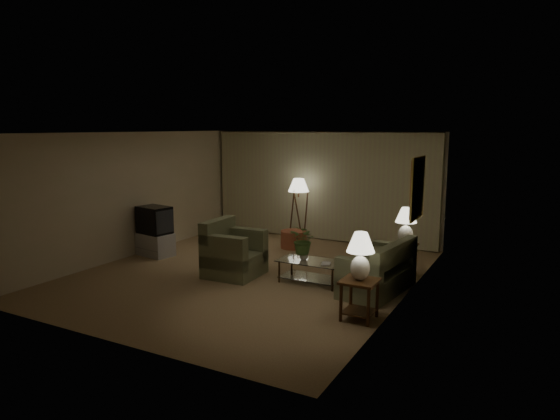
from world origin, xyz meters
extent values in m
plane|color=#9E8557|center=(0.00, 0.00, 0.00)|extent=(7.00, 7.00, 0.00)
cube|color=beige|center=(0.00, 3.50, 1.35)|extent=(6.00, 0.04, 2.70)
cube|color=beige|center=(-3.00, 0.00, 1.35)|extent=(0.04, 7.00, 2.70)
cube|color=beige|center=(3.00, 0.00, 1.35)|extent=(0.04, 7.00, 2.70)
cube|color=white|center=(0.00, 0.00, 2.70)|extent=(6.00, 7.00, 0.04)
cube|color=#BEB793|center=(0.00, 3.42, 1.35)|extent=(5.85, 0.12, 2.65)
cube|color=gold|center=(2.98, 0.80, 1.75)|extent=(0.03, 0.90, 1.10)
cube|color=maroon|center=(2.95, 0.80, 1.75)|extent=(0.02, 0.80, 1.00)
cube|color=#696F4E|center=(2.50, 0.15, 0.19)|extent=(1.80, 1.21, 0.37)
cube|color=#696F4E|center=(-0.18, -0.22, 0.22)|extent=(1.07, 1.03, 0.44)
cube|color=#39200F|center=(2.65, -1.20, 0.58)|extent=(0.51, 0.51, 0.04)
cube|color=#39200F|center=(2.65, -1.20, 0.12)|extent=(0.44, 0.44, 0.02)
cylinder|color=#39200F|center=(2.44, -1.41, 0.28)|extent=(0.05, 0.05, 0.56)
cylinder|color=#39200F|center=(2.44, -0.99, 0.28)|extent=(0.05, 0.05, 0.56)
cylinder|color=#39200F|center=(2.86, -1.41, 0.28)|extent=(0.05, 0.05, 0.56)
cylinder|color=#39200F|center=(2.86, -0.99, 0.28)|extent=(0.05, 0.05, 0.56)
cube|color=#39200F|center=(2.65, 1.40, 0.58)|extent=(0.46, 0.38, 0.04)
cube|color=#39200F|center=(2.65, 1.40, 0.12)|extent=(0.39, 0.33, 0.02)
cylinder|color=#39200F|center=(2.47, 1.26, 0.28)|extent=(0.05, 0.05, 0.56)
cylinder|color=#39200F|center=(2.47, 1.54, 0.28)|extent=(0.05, 0.05, 0.56)
cylinder|color=#39200F|center=(2.83, 1.26, 0.28)|extent=(0.05, 0.05, 0.56)
cylinder|color=#39200F|center=(2.83, 1.54, 0.28)|extent=(0.05, 0.05, 0.56)
ellipsoid|color=white|center=(2.65, -1.20, 0.78)|extent=(0.29, 0.29, 0.36)
cylinder|color=white|center=(2.65, -1.20, 1.00)|extent=(0.03, 0.03, 0.08)
cone|color=beige|center=(2.65, -1.20, 1.17)|extent=(0.41, 0.41, 0.29)
ellipsoid|color=white|center=(2.65, 1.40, 0.78)|extent=(0.28, 0.28, 0.35)
cylinder|color=white|center=(2.65, 1.40, 1.00)|extent=(0.03, 0.03, 0.08)
cone|color=beige|center=(2.65, 1.40, 1.16)|extent=(0.41, 0.41, 0.28)
cube|color=silver|center=(1.30, 0.05, 0.41)|extent=(1.18, 0.65, 0.02)
cube|color=silver|center=(1.30, 0.05, 0.10)|extent=(1.10, 0.56, 0.01)
cylinder|color=#392817|center=(0.77, -0.20, 0.20)|extent=(0.04, 0.04, 0.40)
cylinder|color=#392817|center=(0.77, 0.30, 0.20)|extent=(0.04, 0.04, 0.40)
cylinder|color=#392817|center=(1.82, -0.20, 0.20)|extent=(0.04, 0.04, 0.40)
cylinder|color=#392817|center=(1.82, 0.30, 0.20)|extent=(0.04, 0.04, 0.40)
cube|color=#A6A6A9|center=(-2.55, 0.21, 0.25)|extent=(0.96, 0.76, 0.50)
cube|color=black|center=(-2.55, 0.21, 0.80)|extent=(0.86, 0.73, 0.59)
cylinder|color=#39200F|center=(-0.36, 2.89, 1.23)|extent=(0.04, 0.04, 0.23)
cone|color=beige|center=(-0.36, 2.89, 1.41)|extent=(0.51, 0.51, 0.32)
cylinder|color=#9F5236|center=(-0.18, 2.28, 0.20)|extent=(0.75, 0.75, 0.40)
imported|color=white|center=(1.15, 0.05, 0.50)|extent=(0.16, 0.16, 0.16)
imported|color=#4E7835|center=(1.15, 0.05, 0.84)|extent=(0.59, 0.55, 0.54)
imported|color=olive|center=(1.55, -0.05, 0.42)|extent=(0.21, 0.25, 0.02)
camera|label=1|loc=(4.93, -7.93, 2.81)|focal=32.00mm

